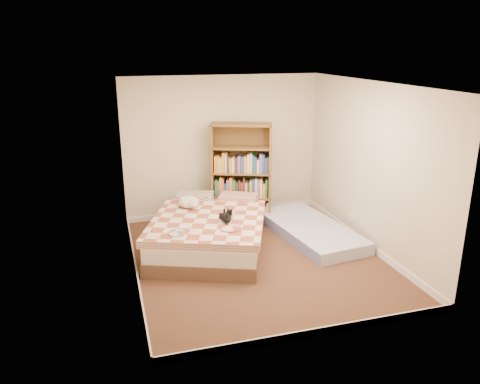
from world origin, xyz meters
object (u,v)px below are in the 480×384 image
object	(u,v)px
black_cat	(225,217)
white_dog	(190,202)
bed	(209,230)
bookshelf	(241,186)
floor_mattress	(309,230)

from	to	relation	value
black_cat	white_dog	size ratio (longest dim) A/B	1.18
bed	bookshelf	distance (m)	1.34
bed	bookshelf	xyz separation A→B (m)	(0.81, 1.01, 0.34)
white_dog	floor_mattress	bearing A→B (deg)	17.36
floor_mattress	white_dog	xyz separation A→B (m)	(-1.89, 0.42, 0.52)
bookshelf	black_cat	distance (m)	1.48
floor_mattress	white_dog	world-z (taller)	white_dog
bed	black_cat	size ratio (longest dim) A/B	4.70
floor_mattress	bed	bearing A→B (deg)	171.31
bookshelf	floor_mattress	distance (m)	1.45
bed	black_cat	bearing A→B (deg)	-40.64
black_cat	white_dog	distance (m)	0.82
black_cat	floor_mattress	bearing A→B (deg)	43.25
bed	white_dog	world-z (taller)	white_dog
bookshelf	black_cat	bearing A→B (deg)	-94.72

